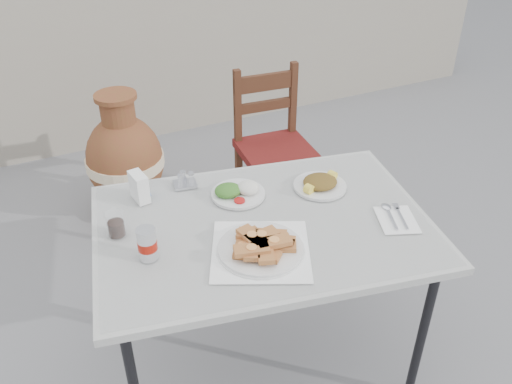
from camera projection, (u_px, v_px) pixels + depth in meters
name	position (u px, v px, depth m)	size (l,w,h in m)	color
ground	(302.00, 363.00, 2.39)	(80.00, 80.00, 0.00)	slate
cafe_table	(263.00, 234.00, 2.03)	(1.36, 1.05, 0.75)	black
pide_plate	(261.00, 244.00, 1.85)	(0.44, 0.44, 0.07)	white
salad_rice_plate	(238.00, 191.00, 2.14)	(0.22, 0.22, 0.05)	silver
salad_chopped_plate	(320.00, 183.00, 2.19)	(0.22, 0.22, 0.05)	silver
soda_can	(147.00, 244.00, 1.80)	(0.07, 0.07, 0.12)	silver
cola_glass	(116.00, 225.00, 1.92)	(0.06, 0.06, 0.09)	white
napkin_holder	(139.00, 187.00, 2.10)	(0.07, 0.10, 0.11)	white
condiment_caddy	(185.00, 181.00, 2.20)	(0.10, 0.09, 0.07)	silver
cutlery_napkin	(395.00, 217.00, 2.02)	(0.19, 0.21, 0.01)	white
chair	(274.00, 146.00, 3.09)	(0.43, 0.43, 0.89)	#381B0F
terracotta_urn	(125.00, 162.00, 3.14)	(0.45, 0.45, 0.78)	brown
back_wall	(138.00, 56.00, 3.95)	(6.00, 0.25, 1.20)	gray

